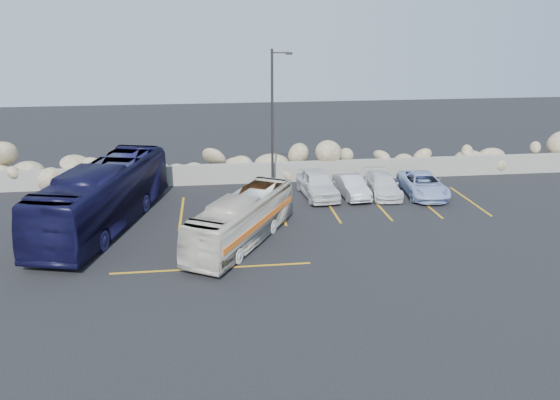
{
  "coord_description": "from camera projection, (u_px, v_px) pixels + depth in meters",
  "views": [
    {
      "loc": [
        -0.77,
        -19.82,
        9.53
      ],
      "look_at": [
        2.23,
        4.0,
        1.49
      ],
      "focal_mm": 35.0,
      "sensor_mm": 36.0,
      "label": 1
    }
  ],
  "objects": [
    {
      "name": "ground",
      "position": [
        237.0,
        269.0,
        21.77
      ],
      "size": [
        90.0,
        90.0,
        0.0
      ],
      "primitive_type": "plane",
      "color": "black",
      "rests_on": "ground"
    },
    {
      "name": "parking_lines",
      "position": [
        323.0,
        216.0,
        27.55
      ],
      "size": [
        18.16,
        9.36,
        0.01
      ],
      "color": "#C28616",
      "rests_on": "ground"
    },
    {
      "name": "riprap_pile",
      "position": [
        226.0,
        158.0,
        33.77
      ],
      "size": [
        54.0,
        2.8,
        2.6
      ],
      "primitive_type": null,
      "color": "#8B775B",
      "rests_on": "ground"
    },
    {
      "name": "car_b",
      "position": [
        351.0,
        186.0,
        30.45
      ],
      "size": [
        1.53,
        3.63,
        1.16
      ],
      "primitive_type": "imported",
      "rotation": [
        0.0,
        0.0,
        0.09
      ],
      "color": "silver",
      "rests_on": "ground"
    },
    {
      "name": "car_c",
      "position": [
        383.0,
        185.0,
        30.76
      ],
      "size": [
        1.89,
        4.08,
        1.15
      ],
      "primitive_type": "imported",
      "rotation": [
        0.0,
        0.0,
        -0.07
      ],
      "color": "silver",
      "rests_on": "ground"
    },
    {
      "name": "tour_coach",
      "position": [
        104.0,
        196.0,
        25.81
      ],
      "size": [
        5.2,
        11.17,
        3.03
      ],
      "primitive_type": "imported",
      "rotation": [
        0.0,
        0.0,
        -0.25
      ],
      "color": "black",
      "rests_on": "ground"
    },
    {
      "name": "seawall",
      "position": [
        227.0,
        174.0,
        32.87
      ],
      "size": [
        60.0,
        0.4,
        1.2
      ],
      "primitive_type": "cube",
      "color": "gray",
      "rests_on": "ground"
    },
    {
      "name": "lamppost",
      "position": [
        273.0,
        119.0,
        29.64
      ],
      "size": [
        1.14,
        0.18,
        8.0
      ],
      "color": "#2C2927",
      "rests_on": "ground"
    },
    {
      "name": "car_a",
      "position": [
        317.0,
        184.0,
        30.44
      ],
      "size": [
        2.09,
        4.45,
        1.47
      ],
      "primitive_type": "imported",
      "rotation": [
        0.0,
        0.0,
        0.08
      ],
      "color": "silver",
      "rests_on": "ground"
    },
    {
      "name": "vintage_bus",
      "position": [
        242.0,
        220.0,
        24.01
      ],
      "size": [
        5.43,
        7.68,
        2.17
      ],
      "primitive_type": "imported",
      "rotation": [
        0.0,
        0.0,
        -0.52
      ],
      "color": "silver",
      "rests_on": "ground"
    },
    {
      "name": "car_d",
      "position": [
        423.0,
        185.0,
        30.67
      ],
      "size": [
        2.37,
        4.62,
        1.25
      ],
      "primitive_type": "imported",
      "rotation": [
        0.0,
        0.0,
        -0.07
      ],
      "color": "#9BAEDD",
      "rests_on": "ground"
    }
  ]
}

